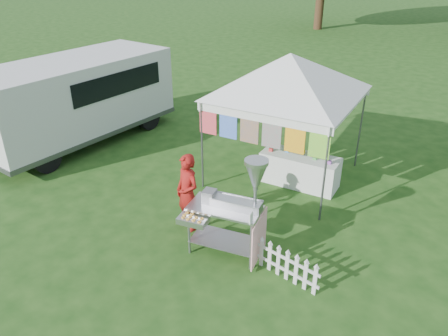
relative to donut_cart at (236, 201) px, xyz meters
The scene contains 7 objects.
ground 1.26m from the donut_cart, 154.69° to the right, with size 120.00×120.00×0.00m, color #1A4112.
canopy_main 3.79m from the donut_cart, 97.59° to the left, with size 4.24×4.24×3.45m.
donut_cart is the anchor object (origin of this frame).
vendor 1.32m from the donut_cart, 165.53° to the left, with size 0.58×0.38×1.60m, color maroon.
cargo_van 6.89m from the donut_cart, 157.59° to the left, with size 2.90×5.81×2.32m.
picket_fence 1.39m from the donut_cart, ahead, with size 1.24×0.30×0.56m.
display_table 3.20m from the donut_cart, 89.03° to the left, with size 1.80×0.70×0.74m, color white.
Camera 1 is at (3.40, -5.48, 5.09)m, focal length 35.00 mm.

